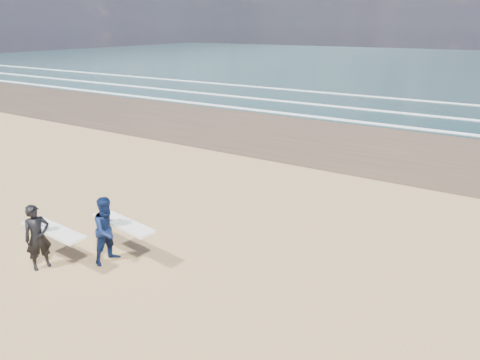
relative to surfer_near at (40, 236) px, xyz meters
The scene contains 2 objects.
surfer_near is the anchor object (origin of this frame).
surfer_far 1.79m from the surfer_near, 43.02° to the left, with size 2.25×1.26×1.91m.
Camera 1 is at (9.57, -5.50, 6.23)m, focal length 32.00 mm.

